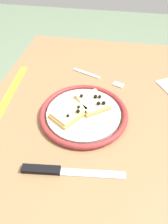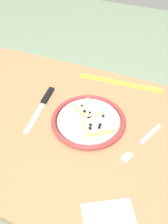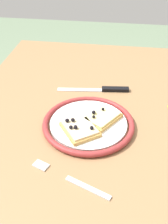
{
  "view_description": "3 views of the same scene",
  "coord_description": "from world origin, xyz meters",
  "px_view_note": "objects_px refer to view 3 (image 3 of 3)",
  "views": [
    {
      "loc": [
        0.38,
        0.04,
        1.16
      ],
      "look_at": [
        -0.02,
        -0.03,
        0.75
      ],
      "focal_mm": 33.83,
      "sensor_mm": 36.0,
      "label": 1
    },
    {
      "loc": [
        -0.26,
        0.51,
        1.34
      ],
      "look_at": [
        -0.02,
        -0.06,
        0.73
      ],
      "focal_mm": 39.46,
      "sensor_mm": 36.0,
      "label": 2
    },
    {
      "loc": [
        -0.63,
        -0.11,
        1.2
      ],
      "look_at": [
        -0.02,
        -0.02,
        0.74
      ],
      "focal_mm": 43.25,
      "sensor_mm": 36.0,
      "label": 3
    }
  ],
  "objects_px": {
    "pizza_slice_near": "(102,117)",
    "knife": "(106,89)",
    "dining_table": "(78,140)",
    "plate": "(88,124)",
    "fork": "(69,179)",
    "pizza_slice_far": "(80,128)"
  },
  "relations": [
    {
      "from": "dining_table",
      "to": "pizza_slice_far",
      "type": "height_order",
      "value": "pizza_slice_far"
    },
    {
      "from": "pizza_slice_near",
      "to": "pizza_slice_far",
      "type": "distance_m",
      "value": 0.08
    },
    {
      "from": "knife",
      "to": "fork",
      "type": "height_order",
      "value": "knife"
    },
    {
      "from": "pizza_slice_near",
      "to": "pizza_slice_far",
      "type": "xyz_separation_m",
      "value": [
        -0.06,
        0.06,
        0.0
      ]
    },
    {
      "from": "plate",
      "to": "fork",
      "type": "bearing_deg",
      "value": 174.67
    },
    {
      "from": "dining_table",
      "to": "knife",
      "type": "xyz_separation_m",
      "value": [
        0.15,
        -0.07,
        0.1
      ]
    },
    {
      "from": "dining_table",
      "to": "pizza_slice_near",
      "type": "relative_size",
      "value": 8.74
    },
    {
      "from": "dining_table",
      "to": "plate",
      "type": "bearing_deg",
      "value": -139.86
    },
    {
      "from": "plate",
      "to": "dining_table",
      "type": "bearing_deg",
      "value": 40.14
    },
    {
      "from": "plate",
      "to": "knife",
      "type": "relative_size",
      "value": 1.07
    },
    {
      "from": "dining_table",
      "to": "pizza_slice_far",
      "type": "bearing_deg",
      "value": -166.46
    },
    {
      "from": "dining_table",
      "to": "pizza_slice_near",
      "type": "distance_m",
      "value": 0.15
    },
    {
      "from": "knife",
      "to": "pizza_slice_far",
      "type": "bearing_deg",
      "value": 167.37
    },
    {
      "from": "dining_table",
      "to": "plate",
      "type": "relative_size",
      "value": 4.12
    },
    {
      "from": "dining_table",
      "to": "knife",
      "type": "relative_size",
      "value": 4.41
    },
    {
      "from": "pizza_slice_near",
      "to": "knife",
      "type": "bearing_deg",
      "value": 1.42
    },
    {
      "from": "plate",
      "to": "knife",
      "type": "distance_m",
      "value": 0.19
    },
    {
      "from": "pizza_slice_near",
      "to": "pizza_slice_far",
      "type": "relative_size",
      "value": 0.98
    },
    {
      "from": "pizza_slice_far",
      "to": "knife",
      "type": "distance_m",
      "value": 0.24
    },
    {
      "from": "fork",
      "to": "pizza_slice_near",
      "type": "bearing_deg",
      "value": -14.74
    },
    {
      "from": "dining_table",
      "to": "knife",
      "type": "height_order",
      "value": "knife"
    },
    {
      "from": "knife",
      "to": "pizza_slice_near",
      "type": "bearing_deg",
      "value": -178.58
    }
  ]
}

